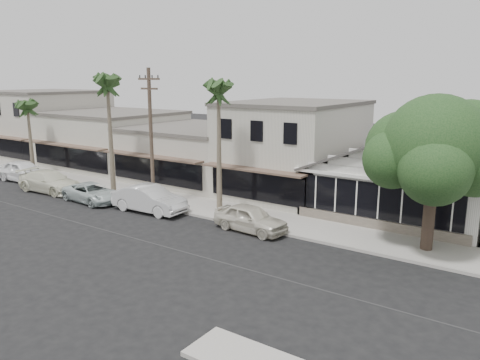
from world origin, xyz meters
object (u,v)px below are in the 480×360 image
Objects in this scene: shade_tree at (435,149)px; utility_pole at (151,135)px; car_2 at (92,193)px; car_1 at (149,199)px; car_4 at (23,171)px; car_0 at (250,218)px; car_3 at (50,182)px.

utility_pole is at bearing -173.84° from shade_tree.
utility_pole is 1.93× the size of car_2.
car_4 is at bearing 85.17° from car_1.
shade_tree is at bearing -76.73° from car_2.
car_4 reaches higher than car_2.
car_1 reaches higher than car_0.
utility_pole reaches higher than car_2.
car_3 is (-5.00, 0.08, 0.14)m from car_2.
car_0 is 7.42m from car_1.
utility_pole reaches higher than car_3.
car_2 is at bearing -159.02° from utility_pole.
car_3 is at bearing 89.52° from car_1.
car_3 reaches higher than car_0.
utility_pole is 10.20m from car_3.
car_0 is 0.94× the size of car_2.
car_1 is 5.03m from car_2.
car_3 is at bearing 93.06° from car_2.
utility_pole reaches higher than car_0.
car_0 is 0.86× the size of car_1.
car_3 is (-10.00, -0.43, -0.05)m from car_1.
car_3 is 26.76m from shade_tree.
car_1 is at bearing -56.16° from utility_pole.
car_4 reaches higher than car_1.
shade_tree is (26.20, 3.38, 4.27)m from car_3.
car_1 is 17.00m from shade_tree.
car_0 is 12.45m from car_2.
utility_pole is 17.05m from shade_tree.
shade_tree is at bearing -82.65° from car_1.
utility_pole reaches higher than shade_tree.
car_1 is 10.01m from car_3.
shade_tree is at bearing -86.84° from car_3.
car_3 reaches higher than car_2.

